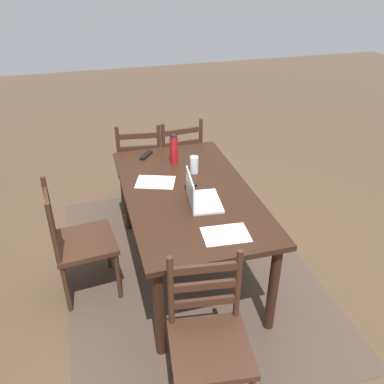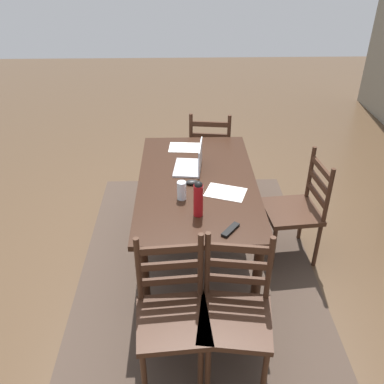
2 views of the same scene
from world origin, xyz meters
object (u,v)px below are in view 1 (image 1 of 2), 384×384
object	(u,v)px
chair_far_head	(79,242)
chair_right_near	(178,161)
drinking_glass	(194,165)
dining_table	(188,201)
tv_remote	(146,155)
chair_left_far	(209,341)
chair_right_far	(140,166)
laptop	(198,196)
water_bottle	(174,148)
computer_mouse	(191,184)

from	to	relation	value
chair_far_head	chair_right_near	distance (m)	1.52
chair_right_near	drinking_glass	size ratio (longest dim) A/B	6.71
dining_table	tv_remote	size ratio (longest dim) A/B	9.71
chair_left_far	drinking_glass	world-z (taller)	chair_left_far
chair_left_far	chair_right_far	bearing A→B (deg)	0.28
chair_right_far	chair_right_near	world-z (taller)	same
chair_right_far	tv_remote	bearing A→B (deg)	179.88
laptop	tv_remote	size ratio (longest dim) A/B	2.02
tv_remote	chair_left_far	bearing A→B (deg)	127.64
water_bottle	dining_table	bearing A→B (deg)	178.64
laptop	tv_remote	bearing A→B (deg)	14.34
dining_table	laptop	bearing A→B (deg)	-171.97
chair_right_near	water_bottle	distance (m)	0.79
chair_right_near	drinking_glass	bearing A→B (deg)	175.52
chair_right_near	drinking_glass	xyz separation A→B (m)	(-0.84, 0.07, 0.38)
chair_right_far	water_bottle	bearing A→B (deg)	-161.90
chair_far_head	laptop	size ratio (longest dim) A/B	2.77
chair_right_far	chair_far_head	world-z (taller)	same
chair_right_far	drinking_glass	world-z (taller)	chair_right_far
chair_far_head	drinking_glass	world-z (taller)	chair_far_head
chair_far_head	water_bottle	world-z (taller)	water_bottle
chair_right_near	water_bottle	world-z (taller)	water_bottle
chair_left_far	chair_right_near	world-z (taller)	same
dining_table	chair_right_near	xyz separation A→B (m)	(1.11, -0.19, -0.22)
chair_right_near	tv_remote	world-z (taller)	chair_right_near
drinking_glass	chair_right_near	bearing A→B (deg)	-4.48
chair_right_near	laptop	distance (m)	1.36
dining_table	drinking_glass	distance (m)	0.34
dining_table	computer_mouse	distance (m)	0.13
dining_table	water_bottle	distance (m)	0.54
chair_left_far	laptop	distance (m)	1.02
dining_table	chair_right_far	world-z (taller)	chair_right_far
chair_far_head	chair_right_near	world-z (taller)	same
chair_right_far	laptop	size ratio (longest dim) A/B	2.77
water_bottle	chair_right_far	bearing A→B (deg)	18.10
chair_right_near	tv_remote	bearing A→B (deg)	138.45
chair_right_far	chair_left_far	xyz separation A→B (m)	(-2.23, -0.01, 0.00)
drinking_glass	chair_right_far	bearing A→B (deg)	20.73
chair_right_near	computer_mouse	distance (m)	1.11
chair_left_far	chair_right_near	bearing A→B (deg)	-9.55
laptop	chair_right_far	bearing A→B (deg)	9.61
chair_far_head	dining_table	bearing A→B (deg)	-89.72
chair_left_far	chair_far_head	xyz separation A→B (m)	(1.11, 0.66, 0.00)
chair_right_far	water_bottle	distance (m)	0.80
computer_mouse	tv_remote	world-z (taller)	computer_mouse
chair_right_far	laptop	xyz separation A→B (m)	(-1.30, -0.22, 0.36)
dining_table	water_bottle	bearing A→B (deg)	-1.36
chair_right_far	tv_remote	distance (m)	0.54
chair_right_far	chair_right_near	size ratio (longest dim) A/B	1.00
chair_right_far	laptop	distance (m)	1.37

